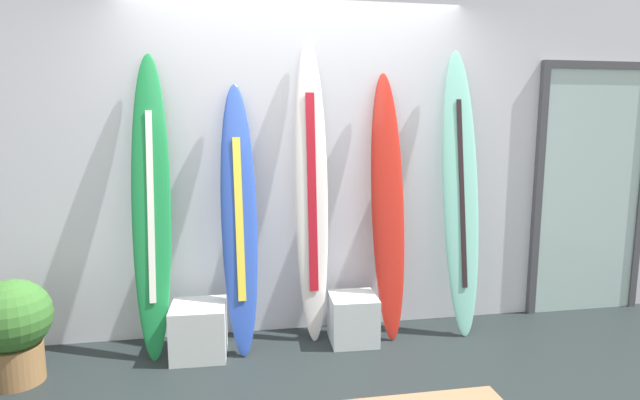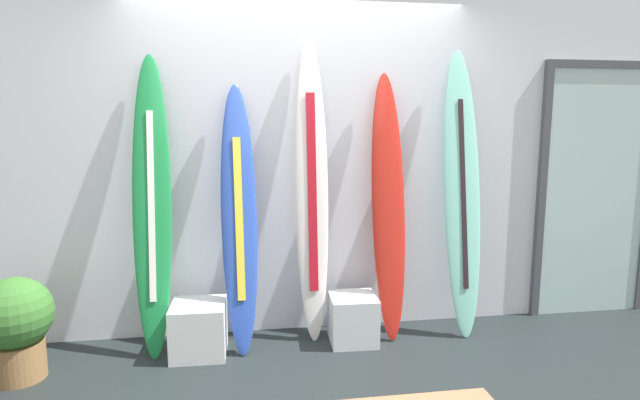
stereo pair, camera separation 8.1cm
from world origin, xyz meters
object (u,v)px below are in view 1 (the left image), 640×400
surfboard_cobalt (239,220)px  potted_plant (14,325)px  surfboard_crimson (388,207)px  display_block_left (199,330)px  surfboard_seafoam (460,196)px  display_block_center (353,318)px  surfboard_emerald (151,206)px  surfboard_ivory (312,195)px  glass_door (590,186)px

surfboard_cobalt → potted_plant: size_ratio=2.86×
surfboard_crimson → display_block_left: surfboard_crimson is taller
surfboard_seafoam → display_block_center: (-0.85, -0.09, -0.89)m
surfboard_crimson → display_block_center: 0.87m
surfboard_emerald → display_block_center: surfboard_emerald is taller
surfboard_ivory → display_block_left: 1.24m
display_block_left → surfboard_emerald: bearing=157.1°
surfboard_emerald → surfboard_ivory: (1.12, 0.07, 0.04)m
surfboard_ivory → surfboard_crimson: (0.57, -0.06, -0.09)m
surfboard_seafoam → display_block_center: 1.23m
surfboard_ivory → surfboard_seafoam: bearing=-3.7°
display_block_left → potted_plant: size_ratio=0.58×
surfboard_emerald → surfboard_cobalt: bearing=-2.8°
surfboard_seafoam → glass_door: (1.27, 0.21, 0.02)m
surfboard_ivory → potted_plant: size_ratio=3.34×
surfboard_crimson → glass_door: bearing=5.9°
display_block_left → display_block_center: size_ratio=1.08×
surfboard_emerald → surfboard_crimson: size_ratio=1.05×
surfboard_cobalt → surfboard_ivory: 0.56m
display_block_center → glass_door: (2.12, 0.29, 0.91)m
surfboard_ivory → display_block_center: (0.28, -0.16, -0.91)m
surfboard_ivory → surfboard_crimson: bearing=-5.6°
surfboard_emerald → potted_plant: bearing=-158.8°
glass_door → potted_plant: size_ratio=3.18×
surfboard_ivory → display_block_left: (-0.83, -0.19, -0.90)m
surfboard_ivory → glass_door: 2.41m
surfboard_crimson → display_block_left: (-1.40, -0.14, -0.81)m
potted_plant → surfboard_crimson: bearing=7.4°
potted_plant → display_block_center: bearing=5.7°
display_block_center → surfboard_cobalt: bearing=175.8°
surfboard_ivory → potted_plant: surfboard_ivory is taller
surfboard_cobalt → display_block_left: (-0.30, -0.10, -0.75)m
potted_plant → surfboard_ivory: bearing=11.1°
surfboard_emerald → surfboard_cobalt: 0.60m
display_block_left → surfboard_crimson: bearing=5.6°
surfboard_ivory → display_block_center: bearing=-29.1°
surfboard_emerald → glass_door: bearing=3.3°
surfboard_emerald → surfboard_cobalt: size_ratio=1.11×
surfboard_cobalt → surfboard_crimson: (1.10, 0.04, 0.06)m
surfboard_crimson → display_block_center: surfboard_crimson is taller
display_block_left → potted_plant: 1.13m
potted_plant → surfboard_cobalt: bearing=11.4°
display_block_center → potted_plant: size_ratio=0.53×
surfboard_crimson → glass_door: glass_door is taller
surfboard_emerald → surfboard_seafoam: bearing=-0.1°
surfboard_emerald → display_block_center: 1.66m
display_block_center → glass_door: size_ratio=0.17×
surfboard_cobalt → display_block_center: surfboard_cobalt is taller
surfboard_ivory → display_block_left: surfboard_ivory is taller
display_block_center → display_block_left: bearing=-178.2°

